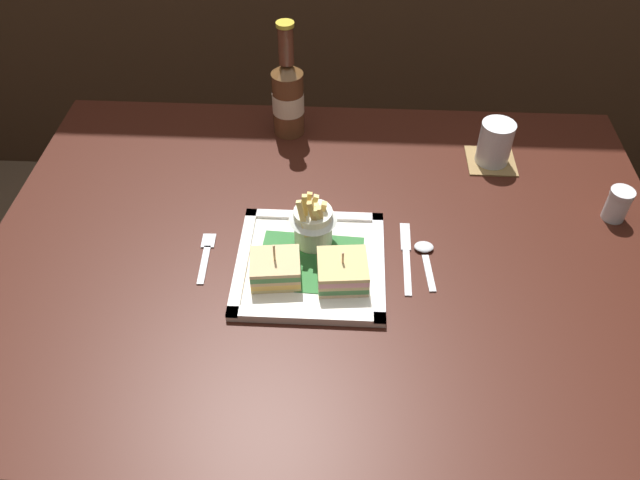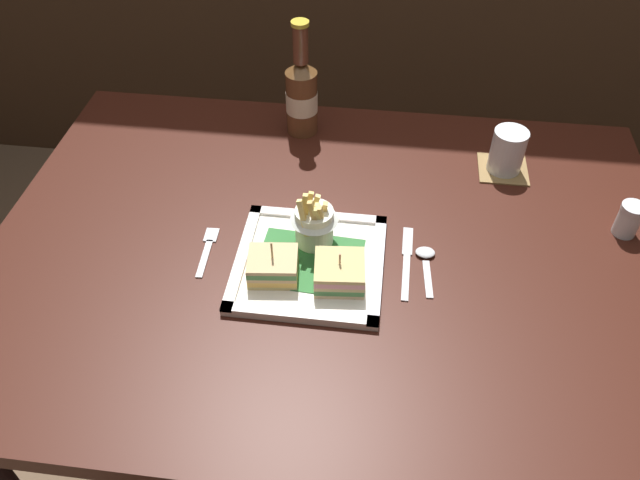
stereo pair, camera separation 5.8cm
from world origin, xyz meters
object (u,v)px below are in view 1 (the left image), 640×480
at_px(sandwich_half_left, 275,269).
at_px(dining_table, 329,285).
at_px(salt_shaker, 617,206).
at_px(knife, 406,254).
at_px(spoon, 425,253).
at_px(square_plate, 310,264).
at_px(fries_cup, 313,222).
at_px(water_glass, 494,145).
at_px(sandwich_half_right, 342,271).
at_px(fork, 206,254).
at_px(beer_bottle, 288,95).

bearing_deg(sandwich_half_left, dining_table, 46.02).
height_order(sandwich_half_left, salt_shaker, sandwich_half_left).
distance_m(sandwich_half_left, knife, 0.24).
height_order(knife, spoon, spoon).
height_order(square_plate, fries_cup, fries_cup).
xyz_separation_m(spoon, salt_shaker, (0.36, 0.12, 0.02)).
bearing_deg(water_glass, dining_table, -140.90).
xyz_separation_m(square_plate, sandwich_half_right, (0.06, -0.04, 0.03)).
relative_size(sandwich_half_right, spoon, 0.77).
height_order(dining_table, knife, knife).
height_order(square_plate, sandwich_half_left, sandwich_half_left).
bearing_deg(fork, sandwich_half_left, -23.81).
bearing_deg(beer_bottle, dining_table, -73.82).
bearing_deg(knife, sandwich_half_left, -161.72).
distance_m(spoon, salt_shaker, 0.38).
bearing_deg(sandwich_half_right, square_plate, 146.26).
bearing_deg(fries_cup, water_glass, 37.18).
height_order(fries_cup, fork, fries_cup).
xyz_separation_m(water_glass, knife, (-0.19, -0.28, -0.04)).
bearing_deg(sandwich_half_left, spoon, 16.44).
height_order(sandwich_half_left, fries_cup, fries_cup).
bearing_deg(knife, beer_bottle, 122.99).
bearing_deg(knife, salt_shaker, 16.83).
bearing_deg(beer_bottle, fries_cup, -78.35).
bearing_deg(knife, sandwich_half_right, -146.57).
distance_m(fork, spoon, 0.39).
xyz_separation_m(fork, knife, (0.36, 0.02, -0.00)).
xyz_separation_m(square_plate, sandwich_half_left, (-0.06, -0.04, 0.03)).
bearing_deg(fries_cup, square_plate, -92.37).
relative_size(fries_cup, spoon, 0.98).
height_order(square_plate, salt_shaker, salt_shaker).
relative_size(beer_bottle, spoon, 2.16).
bearing_deg(fries_cup, dining_table, 8.30).
bearing_deg(dining_table, square_plate, -120.40).
bearing_deg(spoon, beer_bottle, 126.58).
height_order(spoon, salt_shaker, salt_shaker).
height_order(sandwich_half_right, fries_cup, fries_cup).
bearing_deg(fork, spoon, 2.67).
bearing_deg(beer_bottle, sandwich_half_right, -73.93).
xyz_separation_m(sandwich_half_right, fries_cup, (-0.05, 0.09, 0.03)).
height_order(fries_cup, spoon, fries_cup).
xyz_separation_m(square_plate, beer_bottle, (-0.07, 0.41, 0.09)).
relative_size(water_glass, fork, 0.71).
distance_m(sandwich_half_left, salt_shaker, 0.65).
xyz_separation_m(dining_table, fork, (-0.22, -0.03, 0.11)).
relative_size(knife, salt_shaker, 2.71).
height_order(square_plate, fork, square_plate).
xyz_separation_m(beer_bottle, knife, (0.24, -0.37, -0.09)).
bearing_deg(water_glass, sandwich_half_left, -139.32).
bearing_deg(water_glass, square_plate, -138.34).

